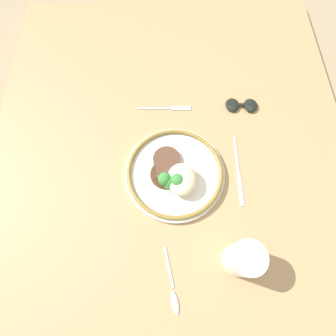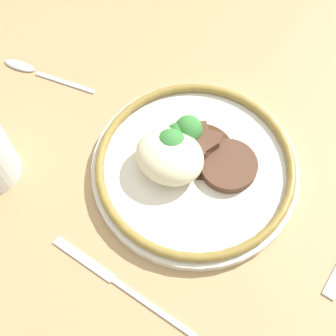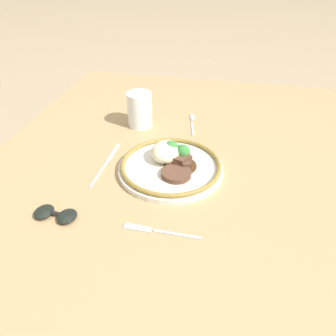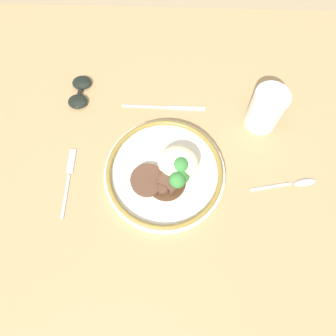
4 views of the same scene
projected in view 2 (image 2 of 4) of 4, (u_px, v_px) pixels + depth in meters
name	position (u px, v px, depth m)	size (l,w,h in m)	color
ground_plane	(205.00, 186.00, 0.69)	(8.00, 8.00, 0.00)	#998466
dining_table	(206.00, 179.00, 0.67)	(1.45, 1.08, 0.05)	tan
plate	(192.00, 163.00, 0.64)	(0.29, 0.29, 0.07)	silver
knife	(117.00, 282.00, 0.58)	(0.22, 0.01, 0.00)	#ADADB2
spoon	(30.00, 71.00, 0.74)	(0.16, 0.04, 0.01)	#ADADB2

